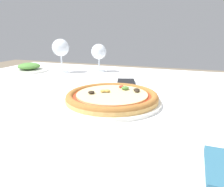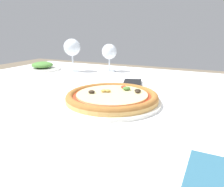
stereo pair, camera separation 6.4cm
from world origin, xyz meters
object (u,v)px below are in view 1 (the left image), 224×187
at_px(wine_glass_far_left, 61,48).
at_px(side_plate, 29,68).
at_px(dining_table, 87,114).
at_px(pizza_plate, 112,98).
at_px(wine_glass_far_right, 99,52).
at_px(cell_phone, 126,83).

bearing_deg(wine_glass_far_left, side_plate, -171.76).
distance_m(dining_table, pizza_plate, 0.15).
distance_m(wine_glass_far_right, cell_phone, 0.32).
bearing_deg(dining_table, pizza_plate, -24.18).
height_order(dining_table, pizza_plate, pizza_plate).
bearing_deg(wine_glass_far_left, wine_glass_far_right, 25.44).
xyz_separation_m(wine_glass_far_right, side_plate, (-0.36, -0.11, -0.08)).
relative_size(wine_glass_far_right, side_plate, 0.72).
bearing_deg(pizza_plate, dining_table, 155.82).
relative_size(pizza_plate, wine_glass_far_right, 2.03).
distance_m(pizza_plate, wine_glass_far_left, 0.57).
height_order(dining_table, wine_glass_far_right, wine_glass_far_right).
bearing_deg(cell_phone, wine_glass_far_left, 159.51).
bearing_deg(side_plate, cell_phone, -11.64).
relative_size(wine_glass_far_left, wine_glass_far_right, 1.18).
height_order(wine_glass_far_right, side_plate, wine_glass_far_right).
relative_size(wine_glass_far_right, cell_phone, 0.90).
bearing_deg(dining_table, wine_glass_far_right, 107.00).
bearing_deg(wine_glass_far_left, pizza_plate, -42.89).
xyz_separation_m(pizza_plate, wine_glass_far_left, (-0.41, 0.38, 0.10)).
height_order(cell_phone, side_plate, side_plate).
xyz_separation_m(pizza_plate, wine_glass_far_right, (-0.24, 0.46, 0.08)).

